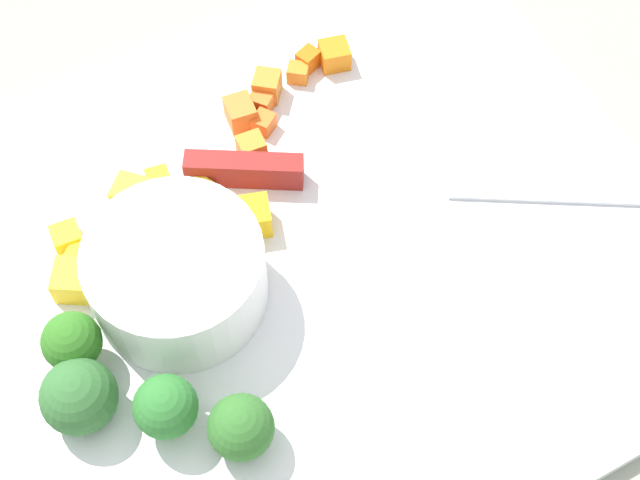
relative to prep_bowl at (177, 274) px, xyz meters
name	(u,v)px	position (x,y,z in m)	size (l,w,h in m)	color
ground_plane	(320,258)	(0.08, -0.01, -0.04)	(4.00, 4.00, 0.00)	gray
cutting_board	(320,253)	(0.08, -0.01, -0.03)	(0.42, 0.38, 0.01)	white
prep_bowl	(177,274)	(0.00, 0.00, 0.00)	(0.10, 0.10, 0.05)	white
chef_knife	(357,177)	(0.13, 0.02, -0.02)	(0.30, 0.19, 0.02)	silver
carrot_dice_0	(252,149)	(0.08, 0.07, -0.02)	(0.02, 0.01, 0.02)	orange
carrot_dice_1	(298,73)	(0.13, 0.11, -0.02)	(0.01, 0.01, 0.01)	orange
carrot_dice_2	(267,86)	(0.11, 0.11, -0.02)	(0.02, 0.02, 0.02)	orange
carrot_dice_3	(264,123)	(0.10, 0.08, -0.02)	(0.01, 0.01, 0.01)	orange
carrot_dice_4	(262,101)	(0.10, 0.10, -0.02)	(0.01, 0.01, 0.01)	orange
carrot_dice_5	(334,55)	(0.16, 0.11, -0.02)	(0.02, 0.02, 0.02)	orange
carrot_dice_6	(246,111)	(0.09, 0.10, -0.02)	(0.02, 0.02, 0.02)	orange
carrot_dice_7	(308,60)	(0.14, 0.12, -0.02)	(0.01, 0.01, 0.01)	orange
pepper_dice_0	(199,191)	(0.04, 0.06, -0.02)	(0.02, 0.01, 0.01)	yellow
pepper_dice_1	(78,259)	(-0.04, 0.05, -0.02)	(0.01, 0.01, 0.01)	yellow
pepper_dice_2	(73,280)	(-0.05, 0.03, -0.01)	(0.02, 0.02, 0.02)	yellow
pepper_dice_3	(252,217)	(0.06, 0.02, -0.01)	(0.02, 0.02, 0.02)	yellow
pepper_dice_4	(159,181)	(0.02, 0.07, -0.02)	(0.01, 0.01, 0.01)	yellow
pepper_dice_5	(67,237)	(-0.05, 0.06, -0.02)	(0.02, 0.02, 0.01)	yellow
pepper_dice_6	(134,195)	(0.00, 0.07, -0.02)	(0.02, 0.02, 0.02)	yellow
pepper_dice_7	(126,218)	(-0.01, 0.06, -0.02)	(0.01, 0.02, 0.01)	yellow
broccoli_floret_0	(241,428)	(-0.01, -0.09, -0.01)	(0.04, 0.04, 0.04)	#91BB56
broccoli_floret_1	(72,341)	(-0.07, -0.01, 0.00)	(0.03, 0.03, 0.04)	#94C35C
broccoli_floret_2	(166,407)	(-0.04, -0.07, 0.00)	(0.03, 0.03, 0.04)	#8FBE65
broccoli_floret_3	(79,397)	(-0.07, -0.04, 0.00)	(0.04, 0.04, 0.04)	#94AE6B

